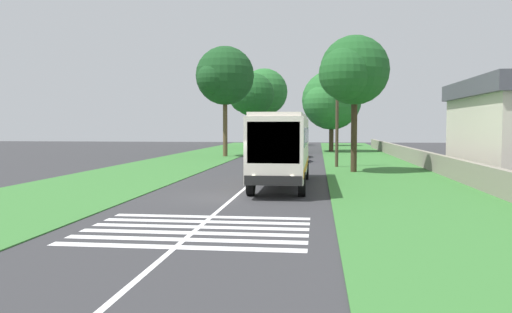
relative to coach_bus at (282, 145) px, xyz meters
The scene contains 17 objects.
ground 5.62m from the coach_bus, 159.72° to the left, with size 160.00×160.00×0.00m, color #333335.
grass_verge_left 14.39m from the coach_bus, 44.64° to the left, with size 120.00×8.00×0.04m, color #387533.
grass_verge_right 12.17m from the coach_bus, 32.29° to the right, with size 120.00×8.00×0.04m, color #387533.
centre_line 10.51m from the coach_bus, 10.08° to the left, with size 110.00×0.16×0.01m, color silver.
coach_bus is the anchor object (origin of this frame).
zebra_crossing 12.10m from the coach_bus, behind, with size 4.95×6.80×0.01m.
trailing_car_0 18.98m from the coach_bus, ahead, with size 4.30×1.78×1.43m.
trailing_car_1 25.68m from the coach_bus, ahead, with size 4.30×1.78×1.43m.
trailing_minibus_0 33.88m from the coach_bus, ahead, with size 6.00×2.14×2.53m.
roadside_tree_left_0 46.42m from the coach_bus, ahead, with size 7.44×6.10×10.60m.
roadside_tree_left_1 27.64m from the coach_bus, 16.70° to the left, with size 7.06×6.00×11.28m.
roadside_tree_left_2 58.01m from the coach_bus, ahead, with size 9.22×7.60×12.49m.
roadside_tree_right_0 56.40m from the coach_bus, ahead, with size 5.35×4.74×7.89m.
roadside_tree_right_1 10.46m from the coach_bus, 25.83° to the right, with size 5.58×4.74×9.18m.
roadside_tree_right_2 37.25m from the coach_bus, ahead, with size 8.29×7.22×9.90m.
utility_pole 13.47m from the coach_bus, 14.27° to the right, with size 0.24×1.40×8.09m.
roadside_wall 18.09m from the coach_bus, 32.94° to the right, with size 70.00×0.40×1.22m, color gray.
Camera 1 is at (-21.97, -3.64, 3.12)m, focal length 36.21 mm.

